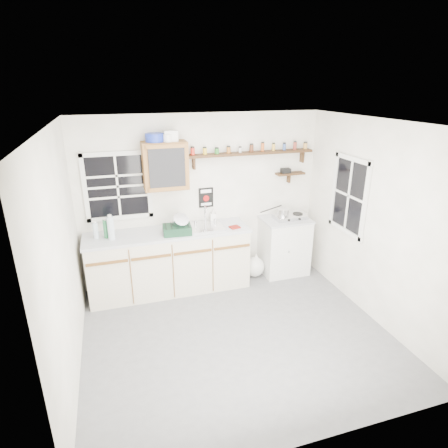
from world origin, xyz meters
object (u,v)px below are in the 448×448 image
Objects in this scene: right_cabinet at (284,245)px; dish_rack at (178,227)px; spice_shelf at (251,153)px; upper_cabinet at (165,166)px; hotplate at (290,217)px; main_cabinet at (170,261)px.

right_cabinet is 2.25× the size of dish_rack.
spice_shelf reaches higher than right_cabinet.
spice_shelf is at bearing 3.12° from upper_cabinet.
right_cabinet is 0.49m from hotplate.
right_cabinet is 1.40× the size of upper_cabinet.
spice_shelf is 4.71× the size of dish_rack.
spice_shelf is (1.27, 0.07, 0.10)m from upper_cabinet.
hotplate is at bearing 0.16° from main_cabinet.
spice_shelf is (-0.53, 0.19, 1.47)m from right_cabinet.
dish_rack reaches higher than right_cabinet.
dish_rack reaches higher than hotplate.
main_cabinet is 1.37m from upper_cabinet.
spice_shelf is at bearing 9.26° from main_cabinet.
upper_cabinet is 1.60× the size of dish_rack.
main_cabinet is 0.58m from dish_rack.
upper_cabinet reaches higher than main_cabinet.
upper_cabinet is at bearing 114.80° from dish_rack.
spice_shelf is 3.71× the size of hotplate.
dish_rack is at bearing -164.74° from spice_shelf.
dish_rack reaches higher than main_cabinet.
hotplate is (0.07, -0.02, 0.49)m from right_cabinet.
right_cabinet is at bearing -3.76° from upper_cabinet.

